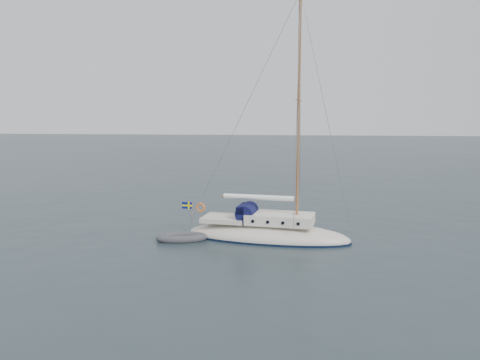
# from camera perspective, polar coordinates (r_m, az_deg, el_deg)

# --- Properties ---
(ground) EXTENTS (300.00, 300.00, 0.00)m
(ground) POSITION_cam_1_polar(r_m,az_deg,el_deg) (27.44, 2.39, -7.48)
(ground) COLOR black
(ground) RESTS_ON ground
(sailboat) EXTENTS (10.25, 3.07, 14.60)m
(sailboat) POSITION_cam_1_polar(r_m,az_deg,el_deg) (27.68, 3.37, -4.99)
(sailboat) COLOR beige
(sailboat) RESTS_ON ground
(dinghy) EXTENTS (3.00, 1.36, 0.43)m
(dinghy) POSITION_cam_1_polar(r_m,az_deg,el_deg) (27.71, -7.14, -6.98)
(dinghy) COLOR #444449
(dinghy) RESTS_ON ground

